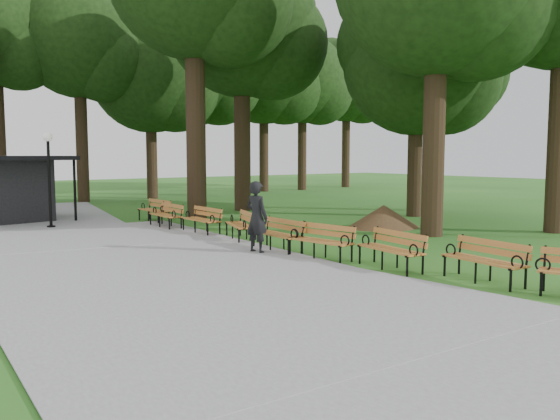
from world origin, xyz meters
TOP-DOWN VIEW (x-y plane):
  - ground at (0.00, 0.00)m, footprint 100.00×100.00m
  - path at (-4.00, 3.00)m, footprint 12.00×38.00m
  - person at (-0.84, 2.72)m, footprint 0.60×0.78m
  - kiosk at (-4.93, 14.11)m, footprint 4.57×4.13m
  - lamp_post at (-3.86, 11.17)m, footprint 0.32×0.32m
  - dirt_mound at (5.81, 4.54)m, footprint 2.31×2.31m
  - bench_1 at (0.96, -2.82)m, footprint 0.82×1.95m
  - bench_2 at (0.45, -0.76)m, footprint 0.86×1.96m
  - bench_3 at (-0.02, 1.13)m, footprint 0.93×1.98m
  - bench_4 at (-0.19, 2.71)m, footprint 0.67×1.91m
  - bench_5 at (0.08, 5.04)m, footprint 1.21×2.00m
  - bench_6 at (-0.19, 6.99)m, footprint 0.67×1.91m
  - bench_7 at (-0.53, 9.00)m, footprint 0.67×1.91m
  - bench_8 at (-0.13, 10.92)m, footprint 0.72×1.92m
  - lawn_tree_1 at (9.55, 6.38)m, footprint 6.06×6.06m
  - lawn_tree_4 at (5.12, 12.81)m, footprint 6.84×6.84m
  - lawn_tree_5 at (12.04, 7.50)m, footprint 5.84×5.84m
  - tree_backdrop at (7.41, 22.98)m, footprint 36.88×9.95m

SIDE VIEW (x-z plane):
  - ground at x=0.00m, z-range 0.00..0.00m
  - path at x=-4.00m, z-range 0.00..0.06m
  - dirt_mound at x=5.81m, z-range 0.00..0.80m
  - bench_1 at x=0.96m, z-range 0.00..0.88m
  - bench_2 at x=0.45m, z-range 0.00..0.88m
  - bench_3 at x=-0.02m, z-range 0.00..0.88m
  - bench_4 at x=-0.19m, z-range 0.00..0.88m
  - bench_5 at x=0.08m, z-range 0.00..0.88m
  - bench_6 at x=-0.19m, z-range 0.00..0.88m
  - bench_7 at x=-0.53m, z-range 0.00..0.88m
  - bench_8 at x=-0.13m, z-range 0.00..0.88m
  - person at x=-0.84m, z-range 0.00..1.90m
  - kiosk at x=-4.93m, z-range 0.00..2.54m
  - lamp_post at x=-3.86m, z-range 0.72..4.07m
  - lawn_tree_1 at x=9.55m, z-range 1.65..11.07m
  - lawn_tree_5 at x=12.04m, z-range 2.04..12.05m
  - tree_backdrop at x=7.41m, z-range 0.00..16.64m
  - lawn_tree_4 at x=5.12m, z-range 2.53..14.57m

